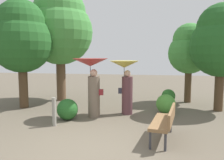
# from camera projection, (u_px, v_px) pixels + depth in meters

# --- Properties ---
(ground_plane) EXTENTS (40.00, 40.00, 0.00)m
(ground_plane) POSITION_uv_depth(u_px,v_px,m) (89.00, 146.00, 5.37)
(ground_plane) COLOR brown
(person_left) EXTENTS (1.22, 1.22, 2.02)m
(person_left) POSITION_uv_depth(u_px,v_px,m) (92.00, 75.00, 7.83)
(person_left) COLOR #6B5B4C
(person_left) RESTS_ON ground
(person_right) EXTENTS (1.06, 1.06, 1.93)m
(person_right) POSITION_uv_depth(u_px,v_px,m) (125.00, 78.00, 8.22)
(person_right) COLOR #563338
(person_right) RESTS_ON ground
(park_bench) EXTENTS (0.72, 1.56, 0.83)m
(park_bench) POSITION_uv_depth(u_px,v_px,m) (165.00, 120.00, 5.72)
(park_bench) COLOR #38383D
(park_bench) RESTS_ON ground
(tree_near_left) EXTENTS (2.43, 2.43, 4.33)m
(tree_near_left) POSITION_uv_depth(u_px,v_px,m) (21.00, 37.00, 9.09)
(tree_near_left) COLOR #4C3823
(tree_near_left) RESTS_ON ground
(tree_near_right) EXTENTS (2.32, 2.32, 4.06)m
(tree_near_right) POSITION_uv_depth(u_px,v_px,m) (221.00, 41.00, 8.54)
(tree_near_right) COLOR #4C3823
(tree_near_right) RESTS_ON ground
(tree_mid_left) EXTENTS (3.01, 3.01, 5.25)m
(tree_mid_left) POSITION_uv_depth(u_px,v_px,m) (60.00, 26.00, 10.55)
(tree_mid_left) COLOR brown
(tree_mid_left) RESTS_ON ground
(tree_mid_right) EXTENTS (1.83, 1.83, 3.54)m
(tree_mid_right) POSITION_uv_depth(u_px,v_px,m) (189.00, 49.00, 10.18)
(tree_mid_right) COLOR #4C3823
(tree_mid_right) RESTS_ON ground
(bush_path_left) EXTENTS (0.61, 0.61, 0.61)m
(bush_path_left) POSITION_uv_depth(u_px,v_px,m) (168.00, 96.00, 10.27)
(bush_path_left) COLOR #2D6B28
(bush_path_left) RESTS_ON ground
(bush_path_right) EXTENTS (0.71, 0.71, 0.71)m
(bush_path_right) POSITION_uv_depth(u_px,v_px,m) (166.00, 104.00, 8.40)
(bush_path_right) COLOR #4C9338
(bush_path_right) RESTS_ON ground
(bush_behind_bench) EXTENTS (0.70, 0.70, 0.70)m
(bush_behind_bench) POSITION_uv_depth(u_px,v_px,m) (67.00, 109.00, 7.58)
(bush_behind_bench) COLOR #235B23
(bush_behind_bench) RESTS_ON ground
(path_marker_post) EXTENTS (0.12, 0.12, 0.87)m
(path_marker_post) POSITION_uv_depth(u_px,v_px,m) (54.00, 112.00, 6.90)
(path_marker_post) COLOR gray
(path_marker_post) RESTS_ON ground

